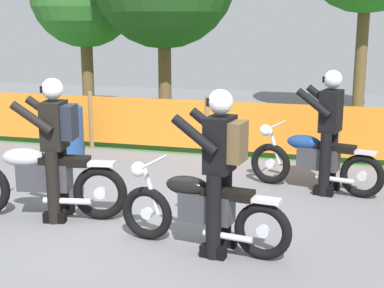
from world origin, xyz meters
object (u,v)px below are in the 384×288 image
at_px(motorcycle_lead, 314,160).
at_px(rider_lead, 329,127).
at_px(rider_trailing, 56,141).
at_px(rider_third, 221,163).
at_px(motorcycle_third, 201,209).
at_px(motorcycle_trailing, 39,179).
at_px(spare_drum, 66,133).

bearing_deg(motorcycle_lead, rider_lead, -179.43).
relative_size(rider_trailing, rider_third, 1.00).
height_order(motorcycle_third, rider_trailing, rider_trailing).
height_order(motorcycle_lead, rider_third, rider_third).
distance_m(rider_lead, rider_trailing, 3.60).
bearing_deg(rider_trailing, motorcycle_trailing, 0.51).
bearing_deg(motorcycle_lead, rider_third, 85.19).
height_order(motorcycle_third, spare_drum, motorcycle_third).
distance_m(rider_lead, rider_third, 2.54).
height_order(motorcycle_trailing, rider_lead, rider_lead).
bearing_deg(rider_lead, rider_trailing, 45.42).
xyz_separation_m(motorcycle_trailing, motorcycle_third, (2.10, -0.40, -0.05)).
bearing_deg(spare_drum, motorcycle_third, -44.50).
bearing_deg(motorcycle_trailing, motorcycle_third, 159.68).
xyz_separation_m(motorcycle_lead, rider_third, (-0.81, -2.39, 0.52)).
bearing_deg(motorcycle_lead, motorcycle_third, 80.67).
bearing_deg(rider_lead, motorcycle_third, 76.70).
xyz_separation_m(motorcycle_trailing, spare_drum, (-1.08, 2.73, -0.04)).
height_order(motorcycle_lead, rider_trailing, rider_trailing).
distance_m(rider_trailing, spare_drum, 3.03).
xyz_separation_m(rider_third, spare_drum, (-3.38, 3.15, -0.51)).
bearing_deg(rider_lead, spare_drum, 3.44).
bearing_deg(motorcycle_trailing, rider_trailing, -179.49).
bearing_deg(spare_drum, rider_third, -42.96).
bearing_deg(motorcycle_third, rider_lead, -109.05).
bearing_deg(rider_trailing, spare_drum, -73.73).
distance_m(motorcycle_lead, motorcycle_third, 2.57).
bearing_deg(spare_drum, rider_lead, -10.45).
bearing_deg(rider_lead, motorcycle_lead, 0.57).
distance_m(motorcycle_third, rider_trailing, 1.99).
relative_size(motorcycle_lead, spare_drum, 2.12).
relative_size(motorcycle_lead, rider_lead, 1.11).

